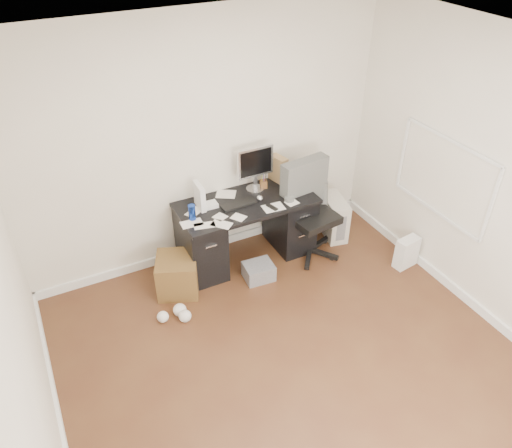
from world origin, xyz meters
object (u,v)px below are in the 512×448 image
Objects in this scene: lcd_monitor at (255,169)px; desk at (247,228)px; wicker_basket at (178,275)px; office_chair at (313,212)px; pc_tower at (333,217)px; keyboard at (239,204)px.

desk is at bearing -138.38° from lcd_monitor.
lcd_monitor is 1.40m from wicker_basket.
wicker_basket is at bearing -168.46° from desk.
lcd_monitor is at bearing 42.47° from desk.
desk is 0.75m from office_chair.
lcd_monitor is at bearing 177.30° from pc_tower.
office_chair is 0.58m from pc_tower.
lcd_monitor is at bearing 18.33° from wicker_basket.
keyboard is at bearing -146.94° from lcd_monitor.
desk is 0.67m from lcd_monitor.
desk is at bearing 7.85° from keyboard.
keyboard is at bearing 11.48° from wicker_basket.
office_chair is at bearing -42.96° from lcd_monitor.
lcd_monitor is at bearing 131.10° from office_chair.
lcd_monitor reaches higher than office_chair.
office_chair is (0.69, -0.26, 0.16)m from desk.
keyboard is at bearing -168.03° from desk.
keyboard is 0.94× the size of wicker_basket.
lcd_monitor reaches higher than wicker_basket.
office_chair is at bearing -2.96° from wicker_basket.
pc_tower is (1.13, -0.07, -0.15)m from desk.
keyboard is 1.33m from pc_tower.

